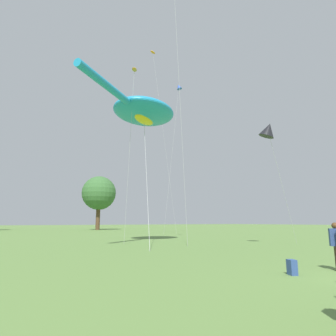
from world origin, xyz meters
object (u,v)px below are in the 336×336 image
at_px(tree_shrub_far, 99,193).
at_px(small_kite_streamer_purple, 179,88).
at_px(small_kite_tiny_distant, 153,56).
at_px(backpack, 292,267).
at_px(small_kite_stunt_black, 134,77).
at_px(big_show_kite, 143,112).
at_px(small_kite_triangle_green, 268,130).

bearing_deg(tree_shrub_far, small_kite_streamer_purple, -87.38).
xyz_separation_m(small_kite_tiny_distant, tree_shrub_far, (1.08, 22.27, -18.03)).
height_order(backpack, small_kite_tiny_distant, small_kite_tiny_distant).
distance_m(small_kite_stunt_black, tree_shrub_far, 39.59).
distance_m(big_show_kite, backpack, 17.01).
bearing_deg(backpack, tree_shrub_far, 75.55).
relative_size(small_kite_stunt_black, small_kite_triangle_green, 1.56).
bearing_deg(small_kite_triangle_green, tree_shrub_far, 51.33).
relative_size(backpack, small_kite_stunt_black, 0.03).
relative_size(big_show_kite, tree_shrub_far, 1.02).
bearing_deg(big_show_kite, small_kite_stunt_black, 179.53).
bearing_deg(small_kite_tiny_distant, small_kite_streamer_purple, -79.57).
relative_size(small_kite_stunt_black, small_kite_tiny_distant, 0.49).
distance_m(small_kite_tiny_distant, tree_shrub_far, 28.68).
distance_m(small_kite_stunt_black, small_kite_triangle_green, 10.42).
bearing_deg(tree_shrub_far, big_show_kite, -106.01).
bearing_deg(small_kite_streamer_purple, small_kite_tiny_distant, 82.84).
height_order(small_kite_stunt_black, small_kite_streamer_purple, small_kite_streamer_purple).
xyz_separation_m(backpack, small_kite_streamer_purple, (14.09, 24.81, 19.40)).
distance_m(big_show_kite, small_kite_stunt_black, 2.70).
bearing_deg(small_kite_streamer_purple, tree_shrub_far, 49.72).
bearing_deg(small_kite_stunt_black, backpack, -156.04).
height_order(small_kite_stunt_black, tree_shrub_far, small_kite_stunt_black).
xyz_separation_m(backpack, small_kite_tiny_distant, (11.85, 27.93, 24.93)).
height_order(small_kite_tiny_distant, small_kite_streamer_purple, small_kite_tiny_distant).
height_order(backpack, small_kite_streamer_purple, small_kite_streamer_purple).
bearing_deg(tree_shrub_far, small_kite_stunt_black, -107.51).
bearing_deg(tree_shrub_far, backpack, -104.45).
bearing_deg(small_kite_stunt_black, small_kite_tiny_distant, -6.31).
relative_size(small_kite_triangle_green, tree_shrub_far, 0.79).
height_order(backpack, small_kite_stunt_black, small_kite_stunt_black).
height_order(big_show_kite, backpack, big_show_kite).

